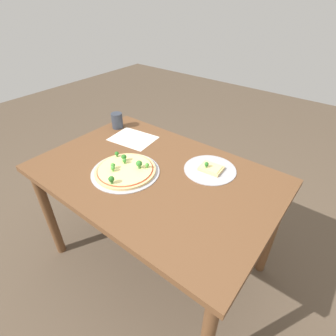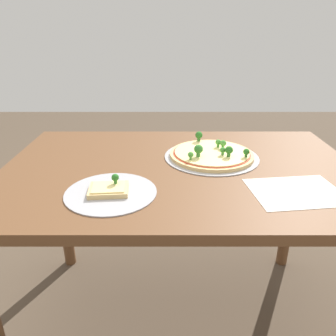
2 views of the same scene
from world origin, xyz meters
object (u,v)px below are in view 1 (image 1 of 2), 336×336
object	(u,v)px
dining_table	(155,186)
pizza_tray_whole	(125,170)
pizza_tray_slice	(210,169)
drinking_cup	(117,121)

from	to	relation	value
dining_table	pizza_tray_whole	size ratio (longest dim) A/B	3.53
pizza_tray_slice	dining_table	bearing A→B (deg)	43.00
dining_table	drinking_cup	distance (m)	0.65
drinking_cup	pizza_tray_slice	bearing A→B (deg)	176.86
pizza_tray_whole	pizza_tray_slice	world-z (taller)	pizza_tray_whole
pizza_tray_whole	pizza_tray_slice	bearing A→B (deg)	-139.43
pizza_tray_slice	drinking_cup	xyz separation A→B (m)	(0.80, -0.04, 0.05)
pizza_tray_whole	pizza_tray_slice	size ratio (longest dim) A/B	1.30
pizza_tray_whole	drinking_cup	xyz separation A→B (m)	(0.44, -0.35, 0.04)
dining_table	pizza_tray_whole	distance (m)	0.19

